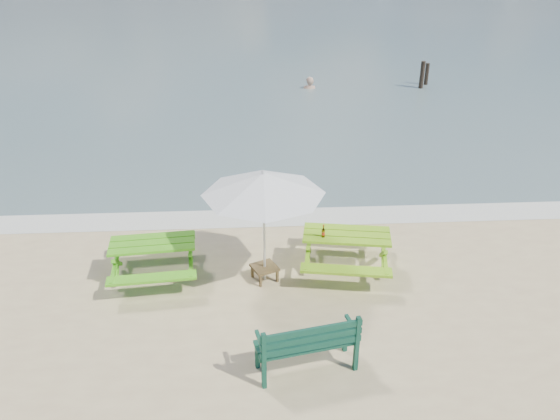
{
  "coord_description": "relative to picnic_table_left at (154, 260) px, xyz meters",
  "views": [
    {
      "loc": [
        -0.56,
        -6.63,
        5.83
      ],
      "look_at": [
        0.0,
        3.0,
        1.0
      ],
      "focal_mm": 35.0,
      "sensor_mm": 36.0,
      "label": 1
    }
  ],
  "objects": [
    {
      "name": "park_bench",
      "position": [
        2.63,
        -2.66,
        -0.07
      ],
      "size": [
        1.58,
        0.81,
        0.93
      ],
      "color": "#0D382A",
      "rests_on": "ground"
    },
    {
      "name": "patio_umbrella",
      "position": [
        2.08,
        -0.24,
        1.63
      ],
      "size": [
        2.93,
        2.93,
        2.19
      ],
      "color": "silver",
      "rests_on": "ground"
    },
    {
      "name": "side_table",
      "position": [
        2.08,
        -0.24,
        -0.21
      ],
      "size": [
        0.59,
        0.59,
        0.29
      ],
      "color": "brown",
      "rests_on": "ground"
    },
    {
      "name": "picnic_table_left",
      "position": [
        0.0,
        0.0,
        0.0
      ],
      "size": [
        1.73,
        1.89,
        0.75
      ],
      "color": "#4BA819",
      "rests_on": "ground"
    },
    {
      "name": "beer_bottle",
      "position": [
        3.2,
        -0.06,
        0.51
      ],
      "size": [
        0.06,
        0.06,
        0.25
      ],
      "color": "#935D15",
      "rests_on": "picnic_table_right"
    },
    {
      "name": "foam_strip",
      "position": [
        2.43,
        2.29,
        -0.35
      ],
      "size": [
        22.0,
        0.9,
        0.01
      ],
      "primitive_type": "cube",
      "color": "silver",
      "rests_on": "ground"
    },
    {
      "name": "mooring_pilings",
      "position": [
        9.46,
        14.33,
        0.07
      ],
      "size": [
        0.58,
        0.78,
        1.35
      ],
      "color": "black",
      "rests_on": "ground"
    },
    {
      "name": "swimmer",
      "position": [
        4.5,
        14.35,
        -0.8
      ],
      "size": [
        0.71,
        0.5,
        1.87
      ],
      "color": "tan",
      "rests_on": "ground"
    },
    {
      "name": "picnic_table_right",
      "position": [
        3.67,
        0.05,
        0.02
      ],
      "size": [
        1.92,
        2.08,
        0.79
      ],
      "color": "#7DB81B",
      "rests_on": "ground"
    }
  ]
}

